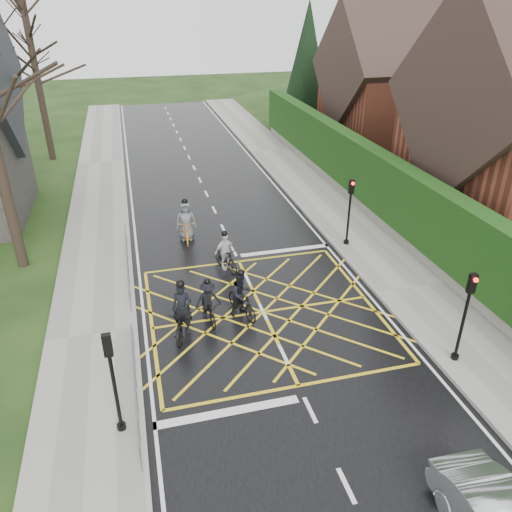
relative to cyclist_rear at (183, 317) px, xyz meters
name	(u,v)px	position (x,y,z in m)	size (l,w,h in m)	color
ground	(263,312)	(2.95, 0.52, -0.67)	(120.00, 120.00, 0.00)	black
road	(263,312)	(2.95, 0.52, -0.66)	(9.00, 80.00, 0.01)	black
sidewalk_right	(411,289)	(8.95, 0.52, -0.59)	(3.00, 80.00, 0.15)	gray
sidewalk_left	(92,335)	(-3.05, 0.52, -0.59)	(3.00, 80.00, 0.15)	gray
stone_wall	(381,218)	(10.70, 6.52, -0.32)	(0.50, 38.00, 0.70)	slate
hedge	(385,185)	(10.70, 6.52, 1.43)	(0.90, 38.00, 2.80)	#12330E
house_far	(399,89)	(17.70, 18.52, 3.69)	(9.80, 8.80, 10.30)	brown
conifer	(307,67)	(13.70, 26.52, 4.33)	(4.60, 4.60, 10.00)	black
tree_far	(31,49)	(-6.35, 22.52, 6.52)	(8.40, 8.40, 10.40)	black
railing_south	(135,382)	(-1.70, -2.98, 0.11)	(0.05, 5.04, 1.03)	slate
railing_north	(127,258)	(-1.70, 4.52, 0.12)	(0.05, 6.04, 1.03)	slate
traffic_light_ne	(349,213)	(8.05, 4.71, 0.99)	(0.24, 0.31, 3.21)	black
traffic_light_se	(464,319)	(8.05, -3.69, 0.99)	(0.24, 0.31, 3.21)	black
traffic_light_sw	(114,385)	(-2.15, -3.98, 0.99)	(0.24, 0.31, 3.21)	black
cyclist_rear	(183,317)	(0.00, 0.00, 0.00)	(1.34, 2.23, 2.05)	black
cyclist_back	(242,298)	(2.16, 0.58, 0.03)	(1.08, 1.91, 1.84)	black
cyclist_mid	(208,305)	(0.97, 0.59, -0.07)	(1.02, 1.73, 1.64)	black
cyclist_front	(225,256)	(2.26, 4.00, -0.02)	(1.07, 1.82, 1.76)	black
cyclist_lead	(186,226)	(1.07, 7.25, 0.04)	(0.97, 2.16, 2.05)	#BF7A17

